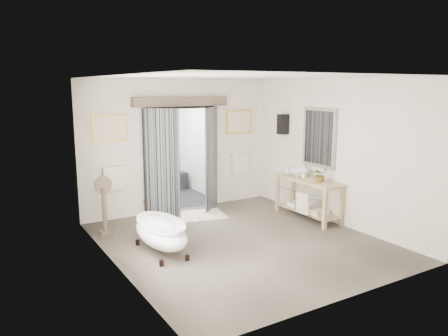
% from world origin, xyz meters
% --- Properties ---
extents(ground_plane, '(5.00, 5.00, 0.00)m').
position_xyz_m(ground_plane, '(0.00, 0.00, 0.00)').
color(ground_plane, '#62594C').
extents(room_shell, '(4.52, 5.02, 2.91)m').
position_xyz_m(room_shell, '(-0.04, -0.11, 1.86)').
color(room_shell, silver).
rests_on(room_shell, ground_plane).
extents(shower_room, '(2.22, 2.01, 2.51)m').
position_xyz_m(shower_room, '(0.00, 3.99, 0.91)').
color(shower_room, black).
rests_on(shower_room, ground_plane).
extents(back_wall_dressing, '(3.82, 0.69, 2.52)m').
position_xyz_m(back_wall_dressing, '(0.00, 2.32, 1.56)').
color(back_wall_dressing, black).
rests_on(back_wall_dressing, ground_plane).
extents(clawfoot_tub, '(0.68, 1.51, 0.74)m').
position_xyz_m(clawfoot_tub, '(-1.43, 0.26, 0.36)').
color(clawfoot_tub, black).
rests_on(clawfoot_tub, ground_plane).
extents(vanity, '(0.57, 1.60, 0.85)m').
position_xyz_m(vanity, '(1.95, 0.45, 0.51)').
color(vanity, tan).
rests_on(vanity, ground_plane).
extents(pedestal_mirror, '(0.33, 0.22, 1.12)m').
position_xyz_m(pedestal_mirror, '(-1.98, 1.64, 0.48)').
color(pedestal_mirror, '#4D4132').
rests_on(pedestal_mirror, ground_plane).
extents(rug, '(1.35, 1.05, 0.01)m').
position_xyz_m(rug, '(0.04, 1.83, 0.01)').
color(rug, silver).
rests_on(rug, ground_plane).
extents(slippers, '(0.36, 0.25, 0.05)m').
position_xyz_m(slippers, '(-0.08, 1.69, 0.04)').
color(slippers, silver).
rests_on(slippers, rug).
extents(basin, '(0.59, 0.59, 0.15)m').
position_xyz_m(basin, '(1.92, 0.74, 0.93)').
color(basin, white).
rests_on(basin, vanity).
extents(plant, '(0.33, 0.31, 0.32)m').
position_xyz_m(plant, '(1.95, 0.11, 1.01)').
color(plant, gray).
rests_on(plant, vanity).
extents(soap_bottle_a, '(0.09, 0.09, 0.17)m').
position_xyz_m(soap_bottle_a, '(1.93, 0.57, 0.94)').
color(soap_bottle_a, gray).
rests_on(soap_bottle_a, vanity).
extents(soap_bottle_b, '(0.17, 0.17, 0.19)m').
position_xyz_m(soap_bottle_b, '(1.90, 1.06, 0.94)').
color(soap_bottle_b, gray).
rests_on(soap_bottle_b, vanity).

